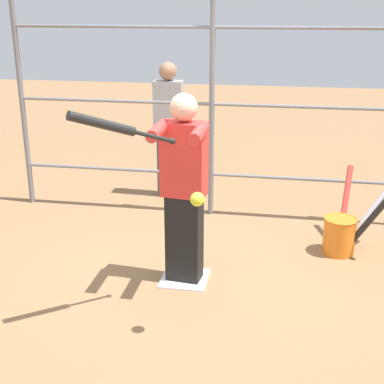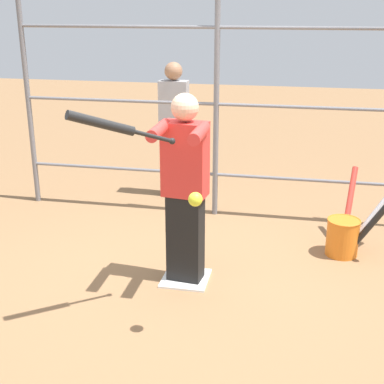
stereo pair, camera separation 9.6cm
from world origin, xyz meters
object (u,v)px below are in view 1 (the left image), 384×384
Objects in this scene: softball_in_flight at (197,199)px; bystander_behind_fence at (169,128)px; bat_bucket at (344,231)px; batter at (184,185)px; baseball_bat_swinging at (112,126)px.

softball_in_flight is 3.12m from bystander_behind_fence.
softball_in_flight is at bearing 55.34° from bat_bucket.
batter is at bearing -73.14° from softball_in_flight.
bat_bucket is (-1.41, -0.84, -0.66)m from batter.
batter is 2.66× the size of baseball_bat_swinging.
bat_bucket is (-1.16, -1.68, -0.86)m from softball_in_flight.
bystander_behind_fence is (0.26, -2.89, -0.66)m from baseball_bat_swinging.
batter reaches higher than bat_bucket.
batter is 1.77m from bat_bucket.
bystander_behind_fence is at bearing -74.41° from batter.
bystander_behind_fence reaches higher than batter.
baseball_bat_swinging is 0.75m from softball_in_flight.
baseball_bat_swinging is 0.74× the size of bat_bucket.
softball_in_flight is at bearing 106.86° from batter.
baseball_bat_swinging is 2.98m from bystander_behind_fence.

